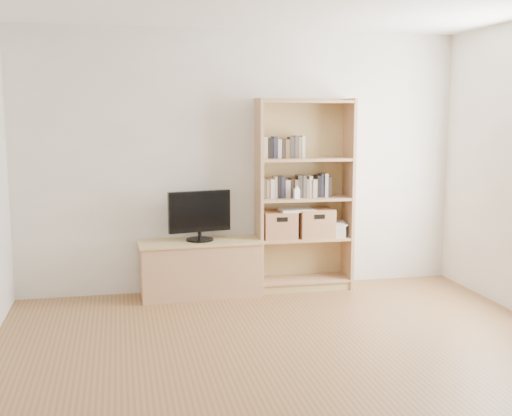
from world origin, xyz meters
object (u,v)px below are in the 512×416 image
object	(u,v)px
television	(200,216)
tv_stand	(200,269)
bookshelf	(304,195)
baby_monitor	(297,194)
basket_left	(279,225)
laptop	(296,210)
basket_right	(315,223)

from	to	relation	value
television	tv_stand	bearing A→B (deg)	0.00
bookshelf	baby_monitor	xyz separation A→B (m)	(-0.11, -0.10, 0.03)
baby_monitor	basket_left	world-z (taller)	baby_monitor
baby_monitor	laptop	distance (m)	0.20
tv_stand	television	world-z (taller)	television
television	basket_left	size ratio (longest dim) A/B	1.89
television	basket_left	world-z (taller)	television
baby_monitor	basket_right	xyz separation A→B (m)	(0.23, 0.10, -0.32)
tv_stand	baby_monitor	xyz separation A→B (m)	(0.96, -0.06, 0.73)
basket_left	laptop	xyz separation A→B (m)	(0.17, -0.02, 0.15)
bookshelf	basket_right	bearing A→B (deg)	-2.60
bookshelf	basket_left	world-z (taller)	bookshelf
baby_monitor	laptop	world-z (taller)	baby_monitor
tv_stand	laptop	bearing A→B (deg)	0.17
basket_right	laptop	xyz separation A→B (m)	(-0.21, -0.01, 0.14)
bookshelf	basket_right	world-z (taller)	bookshelf
tv_stand	baby_monitor	bearing A→B (deg)	-5.11
television	baby_monitor	bearing A→B (deg)	-14.18
basket_right	basket_left	bearing A→B (deg)	179.34
tv_stand	basket_right	world-z (taller)	basket_right
television	baby_monitor	world-z (taller)	baby_monitor
basket_left	basket_right	distance (m)	0.38
bookshelf	basket_left	xyz separation A→B (m)	(-0.26, 0.00, -0.29)
baby_monitor	basket_left	distance (m)	0.37
basket_left	laptop	world-z (taller)	laptop
bookshelf	television	size ratio (longest dim) A/B	3.11
bookshelf	television	distance (m)	1.09
baby_monitor	laptop	size ratio (longest dim) A/B	0.30
basket_right	laptop	bearing A→B (deg)	-177.27
basket_left	tv_stand	bearing A→B (deg)	-174.58
bookshelf	laptop	distance (m)	0.17
tv_stand	basket_right	distance (m)	1.26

